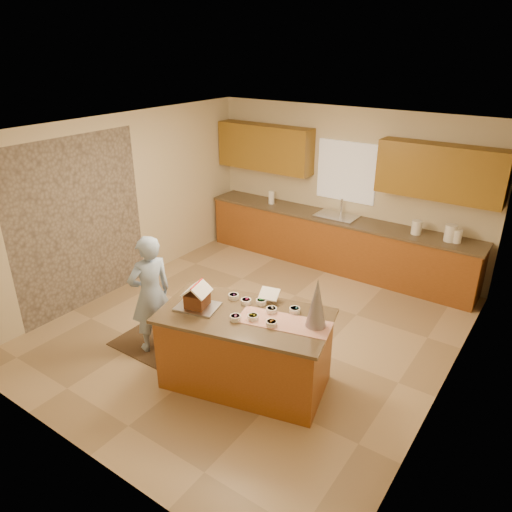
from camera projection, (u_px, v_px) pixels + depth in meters
The scene contains 28 objects.
floor at pixel (254, 328), 6.69m from camera, with size 5.50×5.50×0.00m, color tan.
ceiling at pixel (253, 131), 5.58m from camera, with size 5.50×5.50×0.00m, color silver.
wall_back at pixel (346, 189), 8.20m from camera, with size 5.50×5.50×0.00m, color beige.
wall_front at pixel (68, 338), 4.07m from camera, with size 5.50×5.50×0.00m, color beige.
wall_left at pixel (122, 204), 7.44m from camera, with size 5.50×5.50×0.00m, color beige.
wall_right at pixel (456, 291), 4.83m from camera, with size 5.50×5.50×0.00m, color beige.
stone_accent at pixel (80, 225), 6.87m from camera, with size 2.50×2.50×0.00m, color gray.
window_curtain at pixel (346, 172), 8.05m from camera, with size 1.05×0.03×1.00m, color white.
back_counter_base at pixel (334, 243), 8.34m from camera, with size 4.80×0.60×0.88m, color brown.
back_counter_top at pixel (336, 218), 8.16m from camera, with size 4.85×0.63×0.04m, color brown.
upper_cabinet_left at pixel (265, 148), 8.64m from camera, with size 1.85×0.35×0.80m, color olive.
upper_cabinet_right at pixel (441, 172), 7.03m from camera, with size 1.85×0.35×0.80m, color olive.
sink at pixel (336, 219), 8.16m from camera, with size 0.70×0.45×0.12m, color silver.
faucet at pixel (342, 207), 8.22m from camera, with size 0.03×0.03×0.28m, color silver.
island_base at pixel (245, 351), 5.44m from camera, with size 1.80×0.90×0.88m, color brown.
island_top at pixel (245, 316), 5.26m from camera, with size 1.88×0.98×0.04m, color brown.
table_runner at pixel (284, 322), 5.10m from camera, with size 1.00×0.36×0.01m, color #AC260C.
baking_tray at pixel (198, 307), 5.38m from camera, with size 0.46×0.34×0.02m, color silver.
cookbook at pixel (269, 294), 5.49m from camera, with size 0.22×0.02×0.18m, color white.
tinsel_tree at pixel (317, 303), 4.93m from camera, with size 0.22×0.22×0.55m, color #AAA8B4.
rug at pixel (153, 345), 6.30m from camera, with size 1.05×0.68×0.01m, color black.
boy at pixel (151, 294), 5.96m from camera, with size 0.56×0.37×1.54m, color #92ACD0.
canister_a at pixel (417, 227), 7.40m from camera, with size 0.16×0.16×0.22m, color white.
canister_b at pixel (451, 233), 7.13m from camera, with size 0.18×0.18×0.25m, color white.
canister_c at pixel (457, 236), 7.09m from camera, with size 0.14×0.14×0.20m, color white.
paper_towel at pixel (271, 197), 8.78m from camera, with size 0.11×0.11×0.24m, color white.
gingerbread_house at pixel (197, 297), 5.33m from camera, with size 0.33×0.34×0.28m.
candy_bowls at pixel (258, 310), 5.29m from camera, with size 0.86×0.62×0.05m.
Camera 1 is at (3.27, -4.66, 3.65)m, focal length 33.70 mm.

